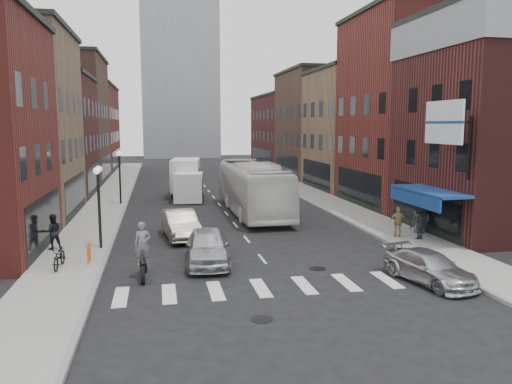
# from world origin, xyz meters

# --- Properties ---
(ground) EXTENTS (160.00, 160.00, 0.00)m
(ground) POSITION_xyz_m (0.00, 0.00, 0.00)
(ground) COLOR black
(ground) RESTS_ON ground
(sidewalk_left) EXTENTS (3.00, 74.00, 0.15)m
(sidewalk_left) POSITION_xyz_m (-8.50, 22.00, 0.07)
(sidewalk_left) COLOR gray
(sidewalk_left) RESTS_ON ground
(sidewalk_right) EXTENTS (3.00, 74.00, 0.15)m
(sidewalk_right) POSITION_xyz_m (8.50, 22.00, 0.07)
(sidewalk_right) COLOR gray
(sidewalk_right) RESTS_ON ground
(curb_left) EXTENTS (0.20, 74.00, 0.16)m
(curb_left) POSITION_xyz_m (-7.00, 22.00, 0.00)
(curb_left) COLOR gray
(curb_left) RESTS_ON ground
(curb_right) EXTENTS (0.20, 74.00, 0.16)m
(curb_right) POSITION_xyz_m (7.00, 22.00, 0.00)
(curb_right) COLOR gray
(curb_right) RESTS_ON ground
(crosswalk_stripes) EXTENTS (12.00, 2.20, 0.01)m
(crosswalk_stripes) POSITION_xyz_m (0.00, -3.00, 0.00)
(crosswalk_stripes) COLOR silver
(crosswalk_stripes) RESTS_ON ground
(bldg_left_mid_b) EXTENTS (10.30, 10.20, 10.30)m
(bldg_left_mid_b) POSITION_xyz_m (-14.99, 24.00, 5.15)
(bldg_left_mid_b) COLOR #401917
(bldg_left_mid_b) RESTS_ON ground
(bldg_left_far_a) EXTENTS (10.30, 12.20, 13.30)m
(bldg_left_far_a) POSITION_xyz_m (-14.99, 35.00, 6.65)
(bldg_left_far_a) COLOR #4E3227
(bldg_left_far_a) RESTS_ON ground
(bldg_left_far_b) EXTENTS (10.30, 16.20, 11.30)m
(bldg_left_far_b) POSITION_xyz_m (-14.99, 49.00, 5.65)
(bldg_left_far_b) COLOR maroon
(bldg_left_far_b) RESTS_ON ground
(bldg_right_corner) EXTENTS (10.30, 9.20, 12.30)m
(bldg_right_corner) POSITION_xyz_m (14.99, 4.50, 6.15)
(bldg_right_corner) COLOR #401917
(bldg_right_corner) RESTS_ON ground
(bldg_right_mid_a) EXTENTS (10.30, 10.20, 14.30)m
(bldg_right_mid_a) POSITION_xyz_m (15.00, 14.00, 7.15)
(bldg_right_mid_a) COLOR maroon
(bldg_right_mid_a) RESTS_ON ground
(bldg_right_mid_b) EXTENTS (10.30, 10.20, 11.30)m
(bldg_right_mid_b) POSITION_xyz_m (14.99, 24.00, 5.65)
(bldg_right_mid_b) COLOR #826348
(bldg_right_mid_b) RESTS_ON ground
(bldg_right_far_a) EXTENTS (10.30, 12.20, 12.30)m
(bldg_right_far_a) POSITION_xyz_m (14.99, 35.00, 6.15)
(bldg_right_far_a) COLOR #4E3227
(bldg_right_far_a) RESTS_ON ground
(bldg_right_far_b) EXTENTS (10.30, 16.20, 10.30)m
(bldg_right_far_b) POSITION_xyz_m (14.99, 49.00, 5.15)
(bldg_right_far_b) COLOR #401917
(bldg_right_far_b) RESTS_ON ground
(awning_blue) EXTENTS (1.80, 5.00, 0.78)m
(awning_blue) POSITION_xyz_m (8.93, 2.50, 2.63)
(awning_blue) COLOR navy
(awning_blue) RESTS_ON ground
(billboard_sign) EXTENTS (1.52, 3.00, 3.70)m
(billboard_sign) POSITION_xyz_m (8.59, 0.50, 6.13)
(billboard_sign) COLOR black
(billboard_sign) RESTS_ON ground
(distant_tower) EXTENTS (14.00, 14.00, 50.00)m
(distant_tower) POSITION_xyz_m (0.00, 78.00, 25.00)
(distant_tower) COLOR #9399A0
(distant_tower) RESTS_ON ground
(streetlamp_near) EXTENTS (0.32, 1.22, 4.11)m
(streetlamp_near) POSITION_xyz_m (-7.40, 4.00, 2.91)
(streetlamp_near) COLOR black
(streetlamp_near) RESTS_ON ground
(streetlamp_far) EXTENTS (0.32, 1.22, 4.11)m
(streetlamp_far) POSITION_xyz_m (-7.40, 18.00, 2.91)
(streetlamp_far) COLOR black
(streetlamp_far) RESTS_ON ground
(bike_rack) EXTENTS (0.08, 0.68, 0.80)m
(bike_rack) POSITION_xyz_m (-7.60, 1.30, 0.55)
(bike_rack) COLOR #D8590C
(bike_rack) RESTS_ON sidewalk_left
(box_truck) EXTENTS (2.82, 7.58, 3.21)m
(box_truck) POSITION_xyz_m (-2.26, 20.78, 1.58)
(box_truck) COLOR white
(box_truck) RESTS_ON ground
(motorcycle_rider) EXTENTS (0.65, 2.25, 2.29)m
(motorcycle_rider) POSITION_xyz_m (-5.25, -0.93, 1.07)
(motorcycle_rider) COLOR black
(motorcycle_rider) RESTS_ON ground
(transit_bus) EXTENTS (3.03, 12.76, 3.55)m
(transit_bus) POSITION_xyz_m (1.80, 12.70, 1.78)
(transit_bus) COLOR silver
(transit_bus) RESTS_ON ground
(sedan_left_near) EXTENTS (2.18, 4.72, 1.56)m
(sedan_left_near) POSITION_xyz_m (-2.53, 0.68, 0.78)
(sedan_left_near) COLOR #B4B4B9
(sedan_left_near) RESTS_ON ground
(sedan_left_far) EXTENTS (2.13, 4.71, 1.50)m
(sedan_left_far) POSITION_xyz_m (-3.46, 6.00, 0.75)
(sedan_left_far) COLOR #ADA18C
(sedan_left_far) RESTS_ON ground
(curb_car) EXTENTS (2.56, 4.43, 1.21)m
(curb_car) POSITION_xyz_m (5.64, -3.65, 0.60)
(curb_car) COLOR #B4B4B9
(curb_car) RESTS_ON ground
(parked_bicycle) EXTENTS (0.70, 1.82, 0.94)m
(parked_bicycle) POSITION_xyz_m (-8.70, 0.75, 0.62)
(parked_bicycle) COLOR black
(parked_bicycle) RESTS_ON sidewalk_left
(ped_left_solo) EXTENTS (0.93, 0.70, 1.71)m
(ped_left_solo) POSITION_xyz_m (-9.60, 4.14, 1.00)
(ped_left_solo) COLOR black
(ped_left_solo) RESTS_ON sidewalk_left
(ped_right_a) EXTENTS (1.27, 0.89, 1.78)m
(ped_right_a) POSITION_xyz_m (8.75, 2.74, 1.04)
(ped_right_a) COLOR black
(ped_right_a) RESTS_ON sidewalk_right
(ped_right_b) EXTENTS (1.03, 0.67, 1.63)m
(ped_right_b) POSITION_xyz_m (7.91, 3.40, 0.96)
(ped_right_b) COLOR #977E4C
(ped_right_b) RESTS_ON sidewalk_right
(ped_right_c) EXTENTS (0.95, 0.68, 1.80)m
(ped_right_c) POSITION_xyz_m (9.60, 4.17, 1.05)
(ped_right_c) COLOR #56585E
(ped_right_c) RESTS_ON sidewalk_right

